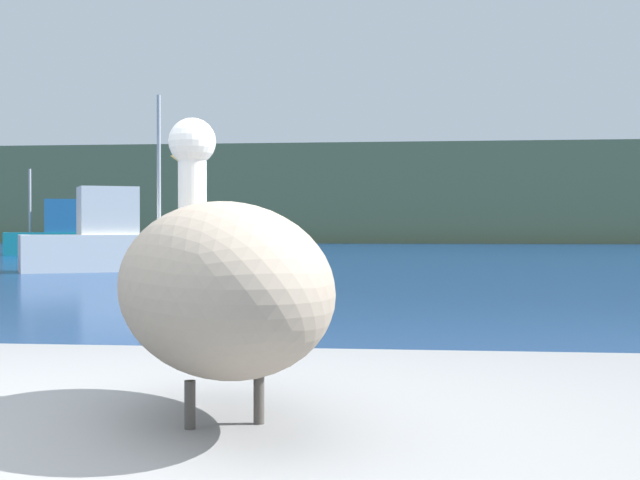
# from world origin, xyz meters

# --- Properties ---
(hillside_backdrop) EXTENTS (140.00, 11.67, 7.92)m
(hillside_backdrop) POSITION_xyz_m (0.00, 74.02, 3.96)
(hillside_backdrop) COLOR #6B7A51
(hillside_backdrop) RESTS_ON ground
(pelican) EXTENTS (0.97, 1.35, 0.89)m
(pelican) POSITION_xyz_m (0.50, 0.41, 1.17)
(pelican) COLOR gray
(pelican) RESTS_ON pier_dock
(fishing_boat_white) EXTENTS (5.25, 3.83, 5.31)m
(fishing_boat_white) POSITION_xyz_m (-8.22, 23.89, 0.88)
(fishing_boat_white) COLOR white
(fishing_boat_white) RESTS_ON ground
(fishing_boat_teal) EXTENTS (6.05, 3.85, 4.01)m
(fishing_boat_teal) POSITION_xyz_m (-15.60, 38.89, 0.86)
(fishing_boat_teal) COLOR teal
(fishing_boat_teal) RESTS_ON ground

